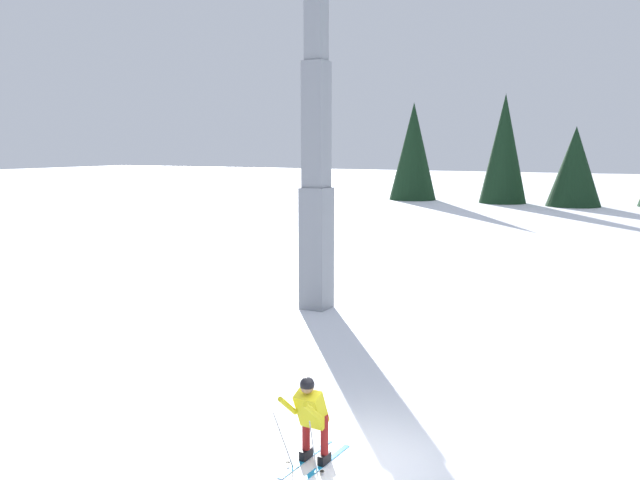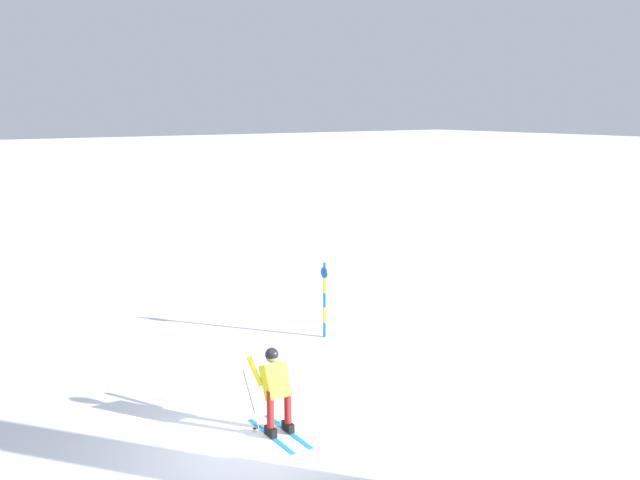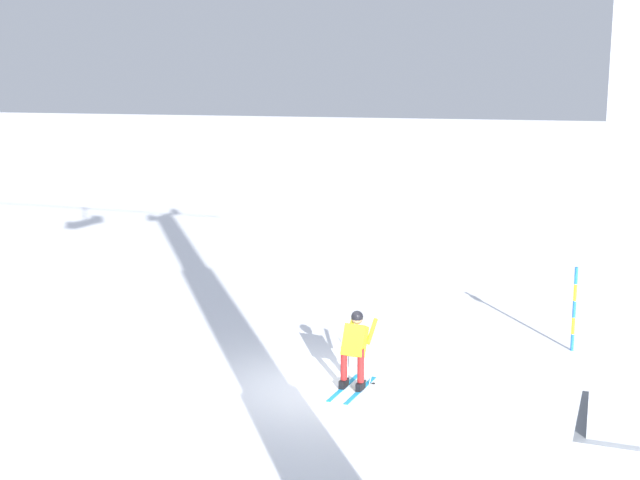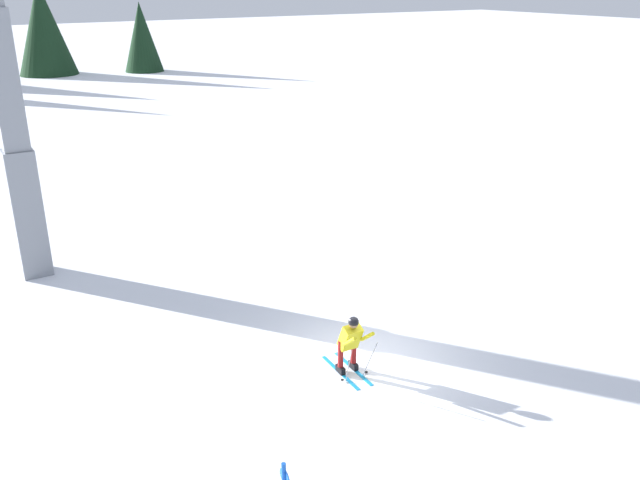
# 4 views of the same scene
# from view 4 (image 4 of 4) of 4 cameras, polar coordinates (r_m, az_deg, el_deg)

# --- Properties ---
(ground_plane) EXTENTS (260.00, 260.00, 0.00)m
(ground_plane) POSITION_cam_4_polar(r_m,az_deg,el_deg) (16.26, 3.99, -10.01)
(ground_plane) COLOR white
(skier_carving_main) EXTENTS (0.72, 1.62, 1.64)m
(skier_carving_main) POSITION_cam_4_polar(r_m,az_deg,el_deg) (15.21, 2.62, -8.56)
(skier_carving_main) COLOR #198CCC
(skier_carving_main) RESTS_ON ground_plane
(lift_tower_near) EXTENTS (0.84, 2.45, 12.18)m
(lift_tower_near) POSITION_cam_4_polar(r_m,az_deg,el_deg) (20.94, -24.94, 10.01)
(lift_tower_near) COLOR gray
(lift_tower_near) RESTS_ON ground_plane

